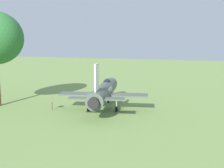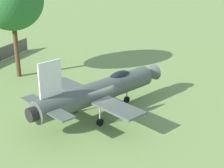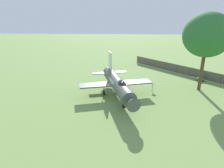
% 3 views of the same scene
% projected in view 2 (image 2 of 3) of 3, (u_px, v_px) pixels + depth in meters
% --- Properties ---
extents(ground_plane, '(200.00, 200.00, 0.00)m').
position_uv_depth(ground_plane, '(98.00, 114.00, 27.81)').
color(ground_plane, '#75934C').
extents(display_jet, '(10.03, 13.02, 5.45)m').
position_uv_depth(display_jet, '(101.00, 90.00, 27.32)').
color(display_jet, '#4C564C').
rests_on(display_jet, ground_plane).
extents(shade_tree, '(6.52, 6.33, 11.06)m').
position_uv_depth(shade_tree, '(11.00, 0.00, 33.51)').
color(shade_tree, brown).
rests_on(shade_tree, ground_plane).
extents(info_plaque, '(0.68, 0.72, 1.14)m').
position_uv_depth(info_plaque, '(46.00, 89.00, 30.60)').
color(info_plaque, '#333333').
rests_on(info_plaque, ground_plane).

